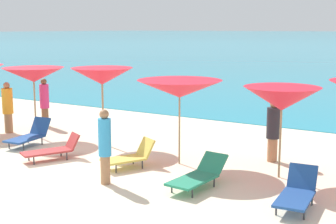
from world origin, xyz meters
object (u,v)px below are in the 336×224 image
at_px(umbrella_6, 282,99).
at_px(beachgoer_2, 45,101).
at_px(umbrella_5, 180,89).
at_px(beachgoer_0, 273,130).
at_px(beachgoer_1, 105,144).
at_px(umbrella_4, 102,76).
at_px(lounge_chair_3, 130,156).
at_px(lounge_chair_1, 199,175).
at_px(beachgoer_3, 8,106).
at_px(umbrella_3, 34,75).
at_px(lounge_chair_8, 53,149).
at_px(lounge_chair_6, 30,135).
at_px(lounge_chair_4, 297,192).

xyz_separation_m(umbrella_6, beachgoer_2, (-9.06, 1.44, -0.96)).
xyz_separation_m(umbrella_5, beachgoer_0, (1.96, 1.47, -1.09)).
bearing_deg(beachgoer_1, umbrella_4, -118.80).
xyz_separation_m(umbrella_6, lounge_chair_3, (-3.44, -1.17, -1.56)).
xyz_separation_m(umbrella_4, lounge_chair_1, (4.30, -2.01, -1.77)).
bearing_deg(beachgoer_3, umbrella_4, -159.76).
height_order(umbrella_3, lounge_chair_1, umbrella_3).
xyz_separation_m(lounge_chair_3, beachgoer_0, (2.83, 2.41, 0.55)).
distance_m(lounge_chair_8, beachgoer_2, 4.66).
height_order(umbrella_6, lounge_chair_6, umbrella_6).
height_order(umbrella_6, beachgoer_3, umbrella_6).
bearing_deg(beachgoer_2, lounge_chair_1, 46.88).
distance_m(lounge_chair_8, beachgoer_3, 4.09).
relative_size(lounge_chair_6, beachgoer_0, 0.93).
xyz_separation_m(lounge_chair_6, beachgoer_2, (-1.70, 2.29, 0.58)).
height_order(umbrella_4, beachgoer_0, umbrella_4).
bearing_deg(umbrella_6, lounge_chair_3, -161.26).
bearing_deg(beachgoer_3, beachgoer_2, -85.12).
distance_m(beachgoer_0, beachgoer_3, 8.77).
bearing_deg(lounge_chair_4, lounge_chair_6, 168.90).
bearing_deg(lounge_chair_4, umbrella_4, 156.93).
distance_m(lounge_chair_8, beachgoer_1, 2.67).
xyz_separation_m(beachgoer_0, beachgoer_1, (-2.54, -3.74, 0.06)).
xyz_separation_m(umbrella_4, beachgoer_2, (-3.49, 1.05, -1.15)).
height_order(lounge_chair_3, lounge_chair_4, lounge_chair_4).
xyz_separation_m(lounge_chair_1, beachgoer_1, (-1.89, -0.88, 0.63)).
bearing_deg(beachgoer_2, umbrella_4, 51.65).
relative_size(umbrella_3, umbrella_5, 0.98).
distance_m(lounge_chair_3, beachgoer_1, 1.49).
height_order(umbrella_4, beachgoer_1, umbrella_4).
relative_size(lounge_chair_4, beachgoer_0, 0.92).
bearing_deg(lounge_chair_6, beachgoer_1, -27.45).
height_order(umbrella_6, lounge_chair_3, umbrella_6).
relative_size(umbrella_3, beachgoer_0, 1.37).
bearing_deg(beachgoer_0, beachgoer_3, 156.37).
distance_m(lounge_chair_8, beachgoer_0, 5.80).
relative_size(lounge_chair_4, beachgoer_3, 0.88).
relative_size(umbrella_5, beachgoer_2, 1.33).
bearing_deg(beachgoer_0, beachgoer_1, -155.84).
xyz_separation_m(umbrella_3, umbrella_4, (2.54, 0.29, 0.07)).
relative_size(lounge_chair_1, lounge_chair_4, 1.14).
distance_m(lounge_chair_4, beachgoer_3, 10.39).
relative_size(beachgoer_0, beachgoer_1, 0.96).
height_order(lounge_chair_1, lounge_chair_4, lounge_chair_4).
relative_size(lounge_chair_6, beachgoer_2, 0.88).
relative_size(lounge_chair_8, beachgoer_2, 0.92).
xyz_separation_m(beachgoer_2, beachgoer_3, (-0.24, -1.42, -0.01)).
bearing_deg(lounge_chair_8, beachgoer_3, -177.75).
distance_m(lounge_chair_6, beachgoer_2, 2.91).
relative_size(umbrella_4, beachgoer_3, 1.36).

